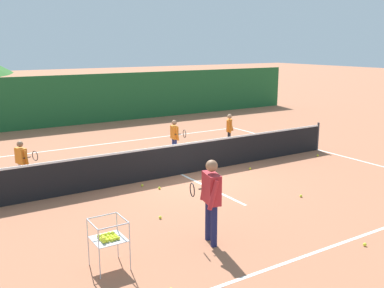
{
  "coord_description": "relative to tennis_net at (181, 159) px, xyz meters",
  "views": [
    {
      "loc": [
        -6.55,
        -11.02,
        3.9
      ],
      "look_at": [
        0.15,
        -0.38,
        1.01
      ],
      "focal_mm": 40.81,
      "sensor_mm": 36.0,
      "label": 1
    }
  ],
  "objects": [
    {
      "name": "line_sideline_east",
      "position": [
        6.01,
        0.0,
        -0.5
      ],
      "size": [
        0.08,
        11.02,
        0.01
      ],
      "primitive_type": "cube",
      "color": "white",
      "rests_on": "ground"
    },
    {
      "name": "tennis_ball_8",
      "position": [
        1.6,
        -3.41,
        -0.47
      ],
      "size": [
        0.07,
        0.07,
        0.07
      ],
      "primitive_type": "sphere",
      "color": "yellow",
      "rests_on": "ground"
    },
    {
      "name": "tennis_ball_0",
      "position": [
        0.58,
        -6.11,
        -0.47
      ],
      "size": [
        0.07,
        0.07,
        0.07
      ],
      "primitive_type": "sphere",
      "color": "yellow",
      "rests_on": "ground"
    },
    {
      "name": "ground_plane",
      "position": [
        0.0,
        0.0,
        -0.5
      ],
      "size": [
        120.0,
        120.0,
        0.0
      ],
      "primitive_type": "plane",
      "color": "#A86647"
    },
    {
      "name": "tennis_ball_2",
      "position": [
        -2.19,
        -2.73,
        -0.47
      ],
      "size": [
        0.07,
        0.07,
        0.07
      ],
      "primitive_type": "sphere",
      "color": "yellow",
      "rests_on": "ground"
    },
    {
      "name": "student_2",
      "position": [
        3.38,
        2.08,
        0.28
      ],
      "size": [
        0.48,
        0.47,
        1.3
      ],
      "color": "black",
      "rests_on": "ground"
    },
    {
      "name": "tennis_ball_5",
      "position": [
        2.13,
        -0.71,
        -0.47
      ],
      "size": [
        0.07,
        0.07,
        0.07
      ],
      "primitive_type": "sphere",
      "color": "yellow",
      "rests_on": "ground"
    },
    {
      "name": "tennis_ball_7",
      "position": [
        -1.53,
        -0.41,
        -0.47
      ],
      "size": [
        0.07,
        0.07,
        0.07
      ],
      "primitive_type": "sphere",
      "color": "yellow",
      "rests_on": "ground"
    },
    {
      "name": "tennis_ball_10",
      "position": [
        5.25,
        -0.68,
        -0.47
      ],
      "size": [
        0.07,
        0.07,
        0.07
      ],
      "primitive_type": "sphere",
      "color": "yellow",
      "rests_on": "ground"
    },
    {
      "name": "windscreen_fence",
      "position": [
        0.0,
        10.0,
        0.73
      ],
      "size": [
        26.45,
        0.08,
        2.46
      ],
      "primitive_type": "cube",
      "color": "#1E5B2D",
      "rests_on": "ground"
    },
    {
      "name": "ball_cart",
      "position": [
        -4.02,
        -4.23,
        0.08
      ],
      "size": [
        0.58,
        0.58,
        0.9
      ],
      "color": "#B7B7BC",
      "rests_on": "ground"
    },
    {
      "name": "line_baseline_near",
      "position": [
        0.0,
        -5.78,
        -0.5
      ],
      "size": [
        12.02,
        0.08,
        0.01
      ],
      "primitive_type": "cube",
      "color": "white",
      "rests_on": "ground"
    },
    {
      "name": "student_0",
      "position": [
        -4.3,
        1.5,
        0.27
      ],
      "size": [
        0.55,
        0.54,
        1.28
      ],
      "color": "silver",
      "rests_on": "ground"
    },
    {
      "name": "tennis_ball_6",
      "position": [
        -1.23,
        -0.87,
        -0.47
      ],
      "size": [
        0.07,
        0.07,
        0.07
      ],
      "primitive_type": "sphere",
      "color": "yellow",
      "rests_on": "ground"
    },
    {
      "name": "line_baseline_far",
      "position": [
        0.0,
        5.24,
        -0.5
      ],
      "size": [
        12.02,
        0.08,
        0.01
      ],
      "primitive_type": "cube",
      "color": "white",
      "rests_on": "ground"
    },
    {
      "name": "student_1",
      "position": [
        0.93,
        2.01,
        0.29
      ],
      "size": [
        0.42,
        0.68,
        1.31
      ],
      "color": "navy",
      "rests_on": "ground"
    },
    {
      "name": "tennis_net",
      "position": [
        0.0,
        0.0,
        0.0
      ],
      "size": [
        12.0,
        0.08,
        1.05
      ],
      "color": "#333338",
      "rests_on": "ground"
    },
    {
      "name": "instructor",
      "position": [
        -1.92,
        -4.36,
        0.53
      ],
      "size": [
        0.44,
        0.84,
        1.72
      ],
      "color": "#191E4C",
      "rests_on": "ground"
    },
    {
      "name": "line_service_center",
      "position": [
        0.0,
        0.0,
        -0.5
      ],
      "size": [
        0.08,
        6.23,
        0.01
      ],
      "primitive_type": "cube",
      "color": "white",
      "rests_on": "ground"
    }
  ]
}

